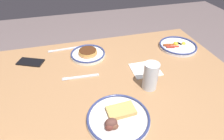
# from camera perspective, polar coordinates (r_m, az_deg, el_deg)

# --- Properties ---
(dining_table) EXTENTS (1.28, 0.91, 0.74)m
(dining_table) POSITION_cam_1_polar(r_m,az_deg,el_deg) (1.04, 1.34, -7.56)
(dining_table) COLOR #A1734B
(dining_table) RESTS_ON ground_plane
(plate_near_main) EXTENTS (0.24, 0.24, 0.04)m
(plate_near_main) POSITION_cam_1_polar(r_m,az_deg,el_deg) (1.30, 19.17, 6.90)
(plate_near_main) COLOR white
(plate_near_main) RESTS_ON dining_table
(plate_center_pancakes) EXTENTS (0.21, 0.21, 0.04)m
(plate_center_pancakes) POSITION_cam_1_polar(r_m,az_deg,el_deg) (1.15, -7.25, 4.90)
(plate_center_pancakes) COLOR white
(plate_center_pancakes) RESTS_ON dining_table
(plate_far_companion) EXTENTS (0.26, 0.26, 0.05)m
(plate_far_companion) POSITION_cam_1_polar(r_m,az_deg,el_deg) (0.78, 1.82, -14.23)
(plate_far_companion) COLOR silver
(plate_far_companion) RESTS_ON dining_table
(drinking_glass) EXTENTS (0.07, 0.07, 0.14)m
(drinking_glass) POSITION_cam_1_polar(r_m,az_deg,el_deg) (0.91, 11.46, -2.15)
(drinking_glass) COLOR silver
(drinking_glass) RESTS_ON dining_table
(cell_phone) EXTENTS (0.16, 0.13, 0.01)m
(cell_phone) POSITION_cam_1_polar(r_m,az_deg,el_deg) (1.18, -23.29, 2.20)
(cell_phone) COLOR black
(cell_phone) RESTS_ON dining_table
(paper_napkin) EXTENTS (0.15, 0.14, 0.00)m
(paper_napkin) POSITION_cam_1_polar(r_m,az_deg,el_deg) (1.05, 10.00, 0.17)
(paper_napkin) COLOR white
(paper_napkin) RESTS_ON dining_table
(fork_near) EXTENTS (0.19, 0.03, 0.01)m
(fork_near) POSITION_cam_1_polar(r_m,az_deg,el_deg) (0.99, -9.47, -2.09)
(fork_near) COLOR silver
(fork_near) RESTS_ON dining_table
(fork_far) EXTENTS (0.20, 0.03, 0.01)m
(fork_far) POSITION_cam_1_polar(r_m,az_deg,el_deg) (1.25, -14.26, 6.03)
(fork_far) COLOR silver
(fork_far) RESTS_ON dining_table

